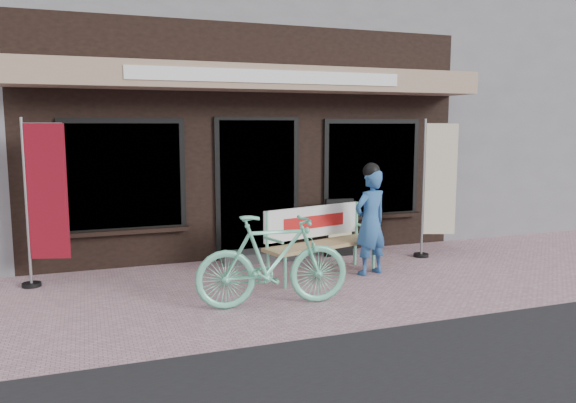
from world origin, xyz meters
name	(u,v)px	position (x,y,z in m)	size (l,w,h in m)	color
ground	(304,291)	(0.00, 0.00, 0.00)	(70.00, 70.00, 0.00)	#BD909C
storefront	(214,79)	(0.00, 4.96, 2.99)	(7.00, 6.77, 6.00)	black
neighbor_right_near	(529,97)	(8.50, 5.50, 2.80)	(10.00, 7.00, 5.60)	slate
bench	(319,235)	(0.50, 0.70, 0.56)	(1.81, 0.90, 0.95)	#6AD0A7
person	(370,220)	(1.18, 0.46, 0.77)	(0.61, 0.48, 1.57)	#2C5B98
bicycle	(273,261)	(-0.54, -0.41, 0.54)	(0.50, 1.78, 1.07)	#6AD0A7
nobori_red	(44,201)	(-3.03, 1.33, 1.12)	(0.65, 0.30, 2.18)	gray
nobori_cream	(437,187)	(2.65, 1.03, 1.12)	(0.64, 0.34, 2.17)	gray
menu_stand	(339,227)	(1.24, 1.61, 0.47)	(0.46, 0.13, 0.92)	black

